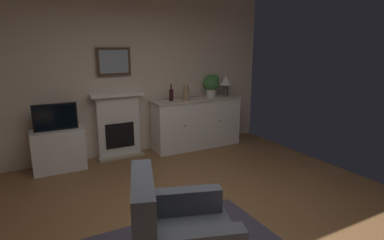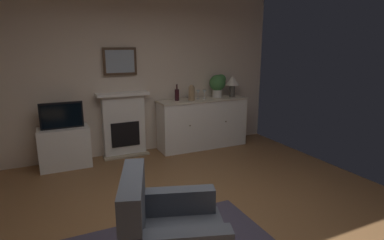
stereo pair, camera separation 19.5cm
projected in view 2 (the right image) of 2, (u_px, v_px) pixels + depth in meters
The scene contains 14 objects.
ground_plane at pixel (205, 233), 3.26m from camera, with size 5.36×5.55×0.10m, color brown.
wall_rear at pixel (132, 69), 5.32m from camera, with size 5.36×0.06×2.95m, color beige.
fireplace_unit at pixel (124, 124), 5.34m from camera, with size 0.87×0.30×1.10m.
framed_picture at pixel (120, 61), 5.13m from camera, with size 0.55×0.04×0.45m.
sideboard_cabinet at pixel (203, 123), 5.79m from camera, with size 1.68×0.49×0.91m.
table_lamp at pixel (232, 82), 5.88m from camera, with size 0.26×0.26×0.40m.
wine_bottle at pixel (177, 95), 5.48m from camera, with size 0.08×0.08×0.29m.
wine_glass_left at pixel (198, 92), 5.65m from camera, with size 0.07×0.07×0.16m.
wine_glass_center at pixel (204, 92), 5.66m from camera, with size 0.07×0.07×0.16m.
vase_decorative at pixel (192, 93), 5.51m from camera, with size 0.11×0.11×0.28m.
tv_cabinet at pixel (65, 147), 4.85m from camera, with size 0.75×0.42×0.63m.
tv_set at pixel (62, 115), 4.71m from camera, with size 0.62×0.07×0.40m.
potted_plant_small at pixel (218, 84), 5.80m from camera, with size 0.30×0.30×0.43m.
armchair at pixel (169, 238), 2.46m from camera, with size 1.01×0.97×0.92m.
Camera 2 is at (-1.35, -2.57, 1.86)m, focal length 29.14 mm.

